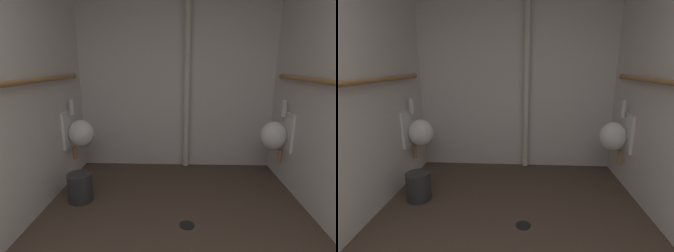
% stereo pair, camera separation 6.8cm
% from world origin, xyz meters
% --- Properties ---
extents(floor, '(2.75, 3.33, 0.08)m').
position_xyz_m(floor, '(0.00, 1.60, -0.04)').
color(floor, '#47382D').
rests_on(floor, ground).
extents(wall_back, '(2.75, 0.06, 2.68)m').
position_xyz_m(wall_back, '(0.00, 3.24, 1.34)').
color(wall_back, silver).
rests_on(wall_back, ground).
extents(urinal_left_mid, '(0.32, 0.30, 0.76)m').
position_xyz_m(urinal_left_mid, '(-1.17, 2.68, 0.61)').
color(urinal_left_mid, white).
extents(urinal_right_mid, '(0.32, 0.30, 0.76)m').
position_xyz_m(urinal_right_mid, '(1.17, 2.66, 0.61)').
color(urinal_right_mid, white).
extents(supply_pipe_left, '(0.06, 2.61, 0.06)m').
position_xyz_m(supply_pipe_left, '(-1.25, 1.61, 1.28)').
color(supply_pipe_left, '#9E7042').
extents(standpipe_back_wall, '(0.08, 0.08, 2.63)m').
position_xyz_m(standpipe_back_wall, '(0.14, 3.13, 1.34)').
color(standpipe_back_wall, beige).
rests_on(standpipe_back_wall, ground).
extents(floor_drain, '(0.14, 0.14, 0.01)m').
position_xyz_m(floor_drain, '(0.11, 1.77, 0.00)').
color(floor_drain, black).
rests_on(floor_drain, ground).
extents(waste_bin, '(0.25, 0.25, 0.30)m').
position_xyz_m(waste_bin, '(-1.00, 2.17, 0.15)').
color(waste_bin, '#2D2D2D').
rests_on(waste_bin, ground).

